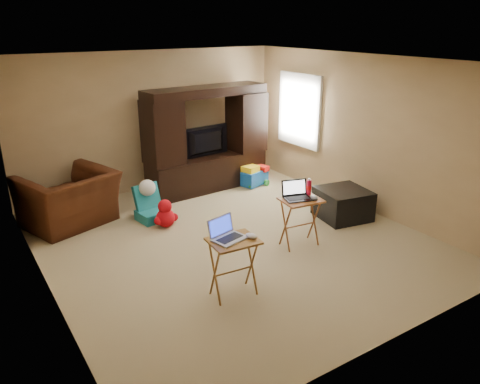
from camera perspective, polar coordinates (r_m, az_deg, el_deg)
floor at (r=6.77m, az=-0.93°, el=-5.87°), size 5.50×5.50×0.00m
ceiling at (r=6.10m, az=-1.06°, el=15.72°), size 5.50×5.50×0.00m
wall_back at (r=8.71m, az=-10.75°, el=8.42°), size 5.00×0.00×5.00m
wall_front at (r=4.38m, az=18.56°, el=-4.14°), size 5.00×0.00×5.00m
wall_left at (r=5.49m, az=-23.69°, el=0.10°), size 0.00×5.50×5.50m
wall_right at (r=7.90m, az=14.68°, el=6.92°), size 0.00×5.50×5.50m
window_pane at (r=8.94m, az=7.34°, el=9.89°), size 0.00×1.20×1.20m
window_frame at (r=8.93m, az=7.24°, el=9.88°), size 0.06×1.14×1.34m
entertainment_center at (r=8.57m, az=-4.03°, el=6.42°), size 2.34×0.72×1.89m
television at (r=8.54m, az=-3.88°, el=6.11°), size 0.96×0.22×0.55m
recliner at (r=7.58m, az=-20.13°, el=-0.85°), size 1.56×1.46×0.83m
child_rocker at (r=7.45m, az=-10.75°, el=-1.38°), size 0.49×0.54×0.56m
plush_toy at (r=7.20m, az=-9.10°, el=-2.57°), size 0.40×0.33×0.45m
push_toy at (r=8.92m, az=1.79°, el=2.09°), size 0.64×0.54×0.41m
ottoman at (r=7.61m, az=12.42°, el=-1.40°), size 0.85×0.85×0.47m
tray_table_left at (r=5.36m, az=-0.79°, el=-9.20°), size 0.57×0.47×0.69m
tray_table_right at (r=6.54m, az=7.32°, el=-3.69°), size 0.58×0.49×0.69m
laptop_left at (r=5.15m, az=-1.28°, el=-4.62°), size 0.42×0.37×0.24m
laptop_right at (r=6.36m, az=7.11°, el=0.12°), size 0.43×0.39×0.24m
mouse_left at (r=5.22m, az=1.37°, el=-5.36°), size 0.13×0.16×0.06m
mouse_right at (r=6.40m, az=9.05°, el=-0.72°), size 0.12×0.16×0.06m
water_bottle at (r=6.56m, az=8.39°, el=0.55°), size 0.07×0.07×0.21m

